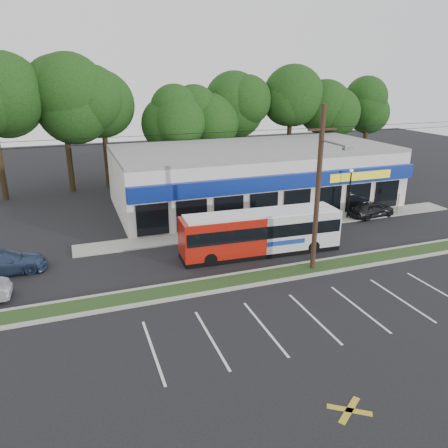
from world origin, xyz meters
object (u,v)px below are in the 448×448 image
car_blue (2,262)px  sign_post (399,196)px  lamp_post (350,188)px  pedestrian_a (331,224)px  utility_pole (316,185)px  car_dark (372,209)px  pedestrian_b (284,229)px  metrobus (261,232)px

car_blue → sign_post: bearing=-87.3°
sign_post → car_blue: sign_post is taller
lamp_post → pedestrian_a: size_ratio=2.53×
utility_pole → car_dark: utility_pole is taller
lamp_post → sign_post: 5.13m
car_blue → pedestrian_a: bearing=-92.8°
utility_pole → pedestrian_b: (0.91, 5.44, -4.60)m
car_blue → utility_pole: bearing=-109.0°
car_dark → pedestrian_a: 6.15m
pedestrian_b → car_blue: bearing=-3.8°
sign_post → pedestrian_a: sign_post is taller
lamp_post → pedestrian_b: bearing=-161.4°
lamp_post → pedestrian_a: lamp_post is taller
pedestrian_b → sign_post: bearing=-171.7°
car_dark → pedestrian_b: (-9.43, -2.14, 0.11)m
car_dark → metrobus: bearing=101.1°
lamp_post → car_blue: 26.14m
lamp_post → metrobus: (-9.96, -4.30, -1.12)m
utility_pole → metrobus: (-1.79, 3.57, -3.86)m
pedestrian_a → pedestrian_b: bearing=-48.8°
utility_pole → sign_post: bearing=30.1°
lamp_post → metrobus: lamp_post is taller
metrobus → pedestrian_a: (6.52, 1.50, -0.71)m
utility_pole → car_dark: (10.35, 7.57, -4.71)m
metrobus → car_dark: (12.13, 4.00, -0.85)m
utility_pole → pedestrian_b: size_ratio=30.85×
utility_pole → lamp_post: size_ratio=11.76×
utility_pole → pedestrian_b: 7.18m
lamp_post → car_dark: size_ratio=1.03×
metrobus → car_blue: size_ratio=2.19×
sign_post → car_blue: 31.06m
car_blue → pedestrian_a: pedestrian_a is taller
pedestrian_a → utility_pole: bearing=3.6°
car_blue → pedestrian_a: 22.59m
lamp_post → car_blue: lamp_post is taller
utility_pole → car_blue: 19.42m
pedestrian_a → pedestrian_b: (-3.82, 0.36, -0.03)m
car_blue → pedestrian_a: size_ratio=2.97×
car_dark → pedestrian_b: size_ratio=2.55×
metrobus → pedestrian_a: bearing=15.6°
utility_pole → metrobus: utility_pole is taller
lamp_post → pedestrian_b: 7.88m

